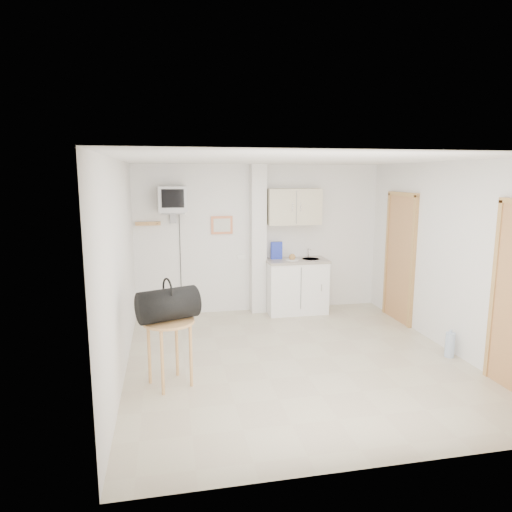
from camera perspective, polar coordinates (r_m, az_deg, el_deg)
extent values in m
plane|color=#BEB396|center=(6.00, 4.93, -12.70)|extent=(4.50, 4.50, 0.00)
cube|color=white|center=(7.79, 0.47, 2.17)|extent=(4.20, 0.04, 2.50)
cube|color=white|center=(3.60, 15.31, -7.57)|extent=(4.20, 0.04, 2.50)
cube|color=white|center=(5.44, -16.63, -1.69)|extent=(0.04, 4.50, 2.50)
cube|color=white|center=(6.54, 23.06, -0.16)|extent=(0.04, 4.50, 2.50)
cube|color=white|center=(5.54, 5.32, 11.89)|extent=(4.20, 4.50, 0.04)
cube|color=white|center=(7.68, 0.27, 2.05)|extent=(0.25, 0.22, 2.50)
cube|color=#DB7B4F|center=(7.64, -4.29, 3.88)|extent=(0.36, 0.03, 0.30)
cube|color=silver|center=(7.63, -4.28, 3.86)|extent=(0.28, 0.01, 0.22)
cube|color=tan|center=(7.57, -13.35, 3.96)|extent=(0.40, 0.05, 0.06)
cube|color=white|center=(7.77, -1.83, -0.09)|extent=(0.15, 0.02, 0.08)
cylinder|color=tan|center=(7.52, -14.51, 3.79)|extent=(0.02, 0.08, 0.02)
cylinder|color=tan|center=(7.52, -13.36, 3.84)|extent=(0.02, 0.08, 0.02)
cylinder|color=tan|center=(7.51, -12.22, 3.88)|extent=(0.02, 0.08, 0.02)
cube|color=#A8783F|center=(7.62, 17.52, -0.38)|extent=(0.04, 0.75, 2.00)
cube|color=brown|center=(7.62, 17.49, -0.38)|extent=(0.06, 0.87, 2.06)
cube|color=white|center=(7.82, 5.04, -3.88)|extent=(1.00, 0.55, 0.88)
cube|color=#A99D92|center=(7.73, 5.09, -0.57)|extent=(1.03, 0.58, 0.04)
cylinder|color=#B7B7BA|center=(7.80, 6.86, -0.53)|extent=(0.30, 0.30, 0.05)
cylinder|color=#B7B7BA|center=(7.91, 6.56, 0.40)|extent=(0.02, 0.02, 0.16)
cylinder|color=#B7B7BA|center=(7.84, 6.70, 0.86)|extent=(0.02, 0.13, 0.02)
cube|color=beige|center=(7.71, 4.74, 6.17)|extent=(0.90, 0.32, 0.60)
cube|color=#2335B3|center=(7.73, 2.57, 0.71)|extent=(0.19, 0.07, 0.29)
cylinder|color=white|center=(7.64, 4.54, -0.47)|extent=(0.22, 0.22, 0.01)
sphere|color=tan|center=(7.63, 4.55, -0.13)|extent=(0.11, 0.11, 0.11)
cube|color=slate|center=(7.42, -10.34, 5.34)|extent=(0.36, 0.32, 0.02)
cube|color=slate|center=(7.56, -10.34, 4.82)|extent=(0.10, 0.06, 0.20)
cube|color=#B4B4B6|center=(7.34, -10.39, 7.01)|extent=(0.44, 0.42, 0.40)
cube|color=black|center=(7.12, -10.36, 7.09)|extent=(0.34, 0.02, 0.28)
cylinder|color=black|center=(7.68, -9.42, -0.99)|extent=(0.01, 0.01, 1.73)
cylinder|color=tan|center=(5.14, -10.85, -8.06)|extent=(0.56, 0.56, 0.03)
cylinder|color=tan|center=(5.19, -8.14, -12.19)|extent=(0.04, 0.04, 0.72)
cylinder|color=tan|center=(5.48, -9.87, -11.04)|extent=(0.04, 0.04, 0.72)
cylinder|color=tan|center=(5.35, -13.21, -11.70)|extent=(0.04, 0.04, 0.72)
cylinder|color=tan|center=(5.06, -11.64, -12.94)|extent=(0.04, 0.04, 0.72)
cylinder|color=black|center=(5.09, -10.95, -5.99)|extent=(0.72, 0.56, 0.35)
torus|color=black|center=(5.04, -11.01, -4.17)|extent=(0.11, 0.26, 0.26)
cylinder|color=#A4B9D7|center=(6.50, 23.07, -10.18)|extent=(0.12, 0.12, 0.32)
cylinder|color=#A4B9D7|center=(6.44, 23.19, -8.66)|extent=(0.04, 0.04, 0.04)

